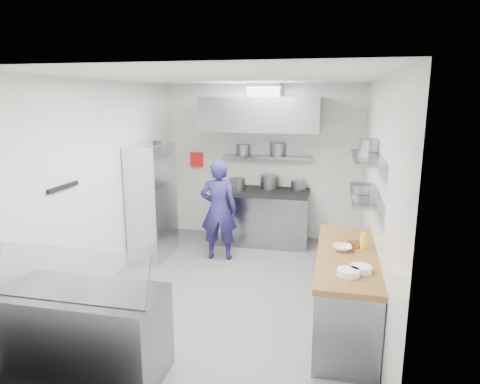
% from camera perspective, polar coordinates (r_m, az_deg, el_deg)
% --- Properties ---
extents(floor, '(5.00, 5.00, 0.00)m').
position_cam_1_polar(floor, '(5.94, -1.29, -13.12)').
color(floor, '#535356').
rests_on(floor, ground).
extents(ceiling, '(5.00, 5.00, 0.00)m').
position_cam_1_polar(ceiling, '(5.35, -1.45, 14.98)').
color(ceiling, silver).
rests_on(ceiling, wall_back).
extents(wall_back, '(3.60, 2.80, 0.02)m').
position_cam_1_polar(wall_back, '(7.89, 3.01, 4.01)').
color(wall_back, white).
rests_on(wall_back, floor).
extents(wall_front, '(3.60, 2.80, 0.02)m').
position_cam_1_polar(wall_front, '(3.21, -12.29, -9.23)').
color(wall_front, white).
rests_on(wall_front, floor).
extents(wall_left, '(2.80, 5.00, 0.02)m').
position_cam_1_polar(wall_left, '(6.16, -17.86, 0.97)').
color(wall_left, white).
rests_on(wall_left, floor).
extents(wall_right, '(2.80, 5.00, 0.02)m').
position_cam_1_polar(wall_right, '(5.35, 17.70, -0.72)').
color(wall_right, white).
rests_on(wall_right, floor).
extents(gas_range, '(1.60, 0.80, 0.90)m').
position_cam_1_polar(gas_range, '(7.69, 3.17, -3.47)').
color(gas_range, gray).
rests_on(gas_range, floor).
extents(cooktop, '(1.57, 0.78, 0.06)m').
position_cam_1_polar(cooktop, '(7.57, 3.21, 0.02)').
color(cooktop, black).
rests_on(cooktop, gas_range).
extents(stock_pot_left, '(0.29, 0.29, 0.20)m').
position_cam_1_polar(stock_pot_left, '(7.59, -0.40, 1.07)').
color(stock_pot_left, slate).
rests_on(stock_pot_left, cooktop).
extents(stock_pot_mid, '(0.33, 0.33, 0.24)m').
position_cam_1_polar(stock_pot_mid, '(7.70, 3.92, 1.37)').
color(stock_pot_mid, slate).
rests_on(stock_pot_mid, cooktop).
extents(stock_pot_right, '(0.27, 0.27, 0.16)m').
position_cam_1_polar(stock_pot_right, '(7.66, 7.78, 0.92)').
color(stock_pot_right, slate).
rests_on(stock_pot_right, cooktop).
extents(over_range_shelf, '(1.60, 0.30, 0.04)m').
position_cam_1_polar(over_range_shelf, '(7.70, 3.56, 4.69)').
color(over_range_shelf, gray).
rests_on(over_range_shelf, wall_back).
extents(shelf_pot_a, '(0.28, 0.28, 0.18)m').
position_cam_1_polar(shelf_pot_a, '(7.93, 0.47, 5.75)').
color(shelf_pot_a, slate).
rests_on(shelf_pot_a, over_range_shelf).
extents(shelf_pot_b, '(0.30, 0.30, 0.22)m').
position_cam_1_polar(shelf_pot_b, '(7.82, 5.10, 5.75)').
color(shelf_pot_b, slate).
rests_on(shelf_pot_b, over_range_shelf).
extents(extractor_hood, '(1.90, 1.15, 0.55)m').
position_cam_1_polar(extractor_hood, '(7.22, 3.11, 10.39)').
color(extractor_hood, gray).
rests_on(extractor_hood, wall_back).
extents(hood_duct, '(0.55, 0.55, 0.24)m').
position_cam_1_polar(hood_duct, '(7.44, 3.44, 13.38)').
color(hood_duct, slate).
rests_on(hood_duct, extractor_hood).
extents(red_firebox, '(0.22, 0.10, 0.26)m').
position_cam_1_polar(red_firebox, '(8.13, -5.81, 4.36)').
color(red_firebox, red).
rests_on(red_firebox, wall_back).
extents(chef, '(0.63, 0.45, 1.62)m').
position_cam_1_polar(chef, '(6.83, -2.85, -2.40)').
color(chef, '#1F1B52').
rests_on(chef, floor).
extents(wire_rack, '(0.50, 0.90, 1.85)m').
position_cam_1_polar(wire_rack, '(7.00, -11.61, -1.32)').
color(wire_rack, silver).
rests_on(wire_rack, floor).
extents(rack_bin_a, '(0.15, 0.18, 0.17)m').
position_cam_1_polar(rack_bin_a, '(7.13, -11.19, -2.07)').
color(rack_bin_a, white).
rests_on(rack_bin_a, wire_rack).
extents(rack_bin_b, '(0.15, 0.20, 0.18)m').
position_cam_1_polar(rack_bin_b, '(7.34, -10.25, 2.39)').
color(rack_bin_b, yellow).
rests_on(rack_bin_b, wire_rack).
extents(rack_jar, '(0.12, 0.12, 0.18)m').
position_cam_1_polar(rack_jar, '(6.97, -11.01, 5.98)').
color(rack_jar, black).
rests_on(rack_jar, wire_rack).
extents(knife_strip, '(0.04, 0.55, 0.05)m').
position_cam_1_polar(knife_strip, '(5.37, -22.53, 0.61)').
color(knife_strip, black).
rests_on(knife_strip, wall_left).
extents(prep_counter_base, '(0.62, 2.00, 0.84)m').
position_cam_1_polar(prep_counter_base, '(5.08, 13.83, -12.93)').
color(prep_counter_base, gray).
rests_on(prep_counter_base, floor).
extents(prep_counter_top, '(0.65, 2.04, 0.06)m').
position_cam_1_polar(prep_counter_top, '(4.90, 14.11, -8.17)').
color(prep_counter_top, olive).
rests_on(prep_counter_top, prep_counter_base).
extents(plate_stack_a, '(0.21, 0.21, 0.06)m').
position_cam_1_polar(plate_stack_a, '(4.41, 15.80, -9.82)').
color(plate_stack_a, white).
rests_on(plate_stack_a, prep_counter_top).
extents(plate_stack_b, '(0.22, 0.22, 0.06)m').
position_cam_1_polar(plate_stack_b, '(4.30, 14.26, -10.33)').
color(plate_stack_b, white).
rests_on(plate_stack_b, prep_counter_top).
extents(copper_pan, '(0.15, 0.15, 0.06)m').
position_cam_1_polar(copper_pan, '(5.09, 14.96, -6.71)').
color(copper_pan, '#CC7039').
rests_on(copper_pan, prep_counter_top).
extents(squeeze_bottle, '(0.07, 0.07, 0.18)m').
position_cam_1_polar(squeeze_bottle, '(5.03, 16.10, -6.29)').
color(squeeze_bottle, yellow).
rests_on(squeeze_bottle, prep_counter_top).
extents(mixing_bowl, '(0.24, 0.24, 0.05)m').
position_cam_1_polar(mixing_bowl, '(4.95, 13.45, -7.25)').
color(mixing_bowl, white).
rests_on(mixing_bowl, prep_counter_top).
extents(wall_shelf_lower, '(0.30, 1.30, 0.04)m').
position_cam_1_polar(wall_shelf_lower, '(5.02, 16.25, -0.30)').
color(wall_shelf_lower, gray).
rests_on(wall_shelf_lower, wall_right).
extents(wall_shelf_upper, '(0.30, 1.30, 0.04)m').
position_cam_1_polar(wall_shelf_upper, '(4.95, 16.54, 4.45)').
color(wall_shelf_upper, gray).
rests_on(wall_shelf_upper, wall_right).
extents(shelf_pot_c, '(0.21, 0.21, 0.10)m').
position_cam_1_polar(shelf_pot_c, '(4.96, 15.82, 0.39)').
color(shelf_pot_c, slate).
rests_on(shelf_pot_c, wall_shelf_lower).
extents(shelf_pot_d, '(0.28, 0.28, 0.14)m').
position_cam_1_polar(shelf_pot_d, '(5.41, 17.11, 6.03)').
color(shelf_pot_d, slate).
rests_on(shelf_pot_d, wall_shelf_upper).
extents(display_case, '(1.50, 0.70, 0.85)m').
position_cam_1_polar(display_case, '(4.44, -20.10, -17.26)').
color(display_case, gray).
rests_on(display_case, floor).
extents(display_glass, '(1.47, 0.19, 0.42)m').
position_cam_1_polar(display_glass, '(4.07, -21.70, -10.08)').
color(display_glass, silver).
rests_on(display_glass, display_case).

